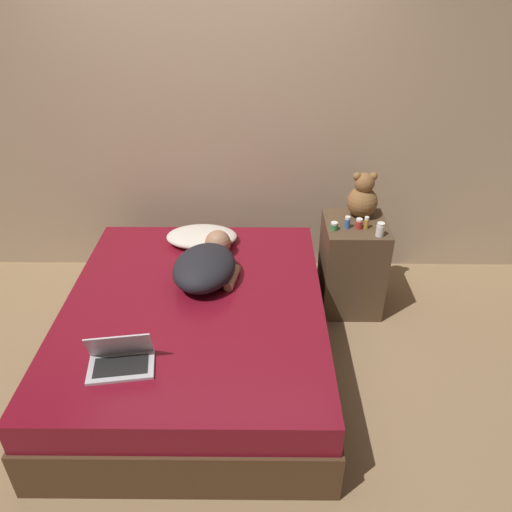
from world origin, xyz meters
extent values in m
plane|color=#937551|center=(0.00, 0.00, 0.00)|extent=(12.00, 12.00, 0.00)
cube|color=tan|center=(0.00, 1.26, 1.30)|extent=(8.00, 0.06, 2.60)
cube|color=#4C331E|center=(0.00, 0.00, 0.16)|extent=(1.63, 1.97, 0.31)
cube|color=maroon|center=(0.00, 0.00, 0.41)|extent=(1.59, 1.93, 0.19)
cube|color=brown|center=(1.09, 0.67, 0.35)|extent=(0.44, 0.48, 0.70)
ellipsoid|color=beige|center=(-0.02, 0.72, 0.56)|extent=(0.52, 0.35, 0.10)
ellipsoid|color=black|center=(0.05, 0.22, 0.61)|extent=(0.48, 0.59, 0.21)
sphere|color=#A87556|center=(0.11, 0.56, 0.60)|extent=(0.18, 0.18, 0.18)
cylinder|color=#A87556|center=(0.23, 0.22, 0.54)|extent=(0.10, 0.24, 0.06)
cube|color=silver|center=(-0.31, -0.58, 0.51)|extent=(0.36, 0.25, 0.02)
cube|color=black|center=(-0.31, -0.58, 0.52)|extent=(0.30, 0.18, 0.00)
cube|color=silver|center=(-0.32, -0.52, 0.62)|extent=(0.34, 0.14, 0.19)
cube|color=black|center=(-0.32, -0.52, 0.62)|extent=(0.31, 0.12, 0.16)
sphere|color=brown|center=(1.14, 0.79, 0.81)|extent=(0.22, 0.22, 0.22)
sphere|color=brown|center=(1.14, 0.79, 0.96)|extent=(0.14, 0.14, 0.14)
sphere|color=brown|center=(1.08, 0.79, 1.01)|extent=(0.06, 0.06, 0.06)
sphere|color=brown|center=(1.20, 0.79, 1.01)|extent=(0.06, 0.06, 0.06)
cylinder|color=#3866B2|center=(1.01, 0.60, 0.74)|extent=(0.04, 0.04, 0.07)
cylinder|color=white|center=(1.01, 0.60, 0.78)|extent=(0.04, 0.04, 0.02)
cylinder|color=gold|center=(1.15, 0.60, 0.74)|extent=(0.03, 0.03, 0.07)
cylinder|color=white|center=(1.15, 0.60, 0.78)|extent=(0.03, 0.03, 0.02)
cylinder|color=#3D8E4C|center=(0.92, 0.57, 0.72)|extent=(0.05, 0.05, 0.04)
cylinder|color=white|center=(0.92, 0.57, 0.75)|extent=(0.05, 0.05, 0.01)
cylinder|color=#B72D2D|center=(1.10, 0.59, 0.73)|extent=(0.05, 0.05, 0.06)
cylinder|color=white|center=(1.10, 0.59, 0.77)|extent=(0.04, 0.04, 0.02)
cylinder|color=white|center=(1.22, 0.49, 0.74)|extent=(0.06, 0.06, 0.08)
cylinder|color=white|center=(1.22, 0.49, 0.79)|extent=(0.05, 0.05, 0.02)
camera|label=1|loc=(0.40, -2.47, 2.37)|focal=35.00mm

